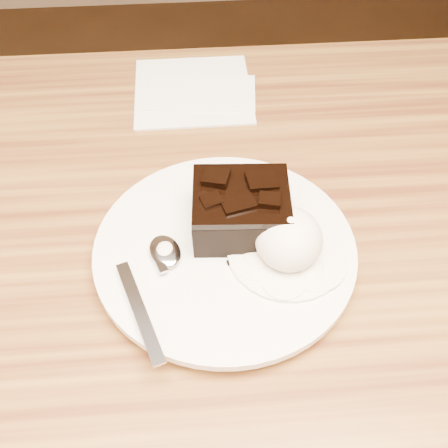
{
  "coord_description": "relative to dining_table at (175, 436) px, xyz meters",
  "views": [
    {
      "loc": [
        0.05,
        -0.3,
        1.17
      ],
      "look_at": [
        0.07,
        0.04,
        0.79
      ],
      "focal_mm": 44.5,
      "sensor_mm": 36.0,
      "label": 1
    }
  ],
  "objects": [
    {
      "name": "melt_puddle",
      "position": [
        0.13,
        0.01,
        0.4
      ],
      "size": [
        0.11,
        0.11,
        0.0
      ],
      "primitive_type": "cylinder",
      "color": "white",
      "rests_on": "plate"
    },
    {
      "name": "crumb_d",
      "position": [
        0.12,
        -0.02,
        0.4
      ],
      "size": [
        0.01,
        0.01,
        0.0
      ],
      "primitive_type": "cube",
      "rotation": [
        0.0,
        0.0,
        1.55
      ],
      "color": "black",
      "rests_on": "plate"
    },
    {
      "name": "crumb_a",
      "position": [
        0.1,
        0.0,
        0.4
      ],
      "size": [
        0.01,
        0.01,
        0.0
      ],
      "primitive_type": "cube",
      "rotation": [
        0.0,
        0.0,
        0.03
      ],
      "color": "black",
      "rests_on": "plate"
    },
    {
      "name": "crumb_b",
      "position": [
        0.08,
        0.01,
        0.4
      ],
      "size": [
        0.01,
        0.01,
        0.0
      ],
      "primitive_type": "cube",
      "rotation": [
        0.0,
        0.0,
        0.3
      ],
      "color": "black",
      "rests_on": "plate"
    },
    {
      "name": "plate",
      "position": [
        0.07,
        0.03,
        0.39
      ],
      "size": [
        0.25,
        0.25,
        0.02
      ],
      "primitive_type": "cylinder",
      "color": "white",
      "rests_on": "dining_table"
    },
    {
      "name": "ice_cream_scoop",
      "position": [
        0.13,
        0.01,
        0.42
      ],
      "size": [
        0.06,
        0.07,
        0.05
      ],
      "primitive_type": "ellipsoid",
      "color": "#F0E1CC",
      "rests_on": "plate"
    },
    {
      "name": "spoon",
      "position": [
        0.02,
        0.02,
        0.4
      ],
      "size": [
        0.08,
        0.16,
        0.01
      ],
      "primitive_type": null,
      "rotation": [
        0.0,
        0.0,
        0.33
      ],
      "color": "silver",
      "rests_on": "plate"
    },
    {
      "name": "napkin",
      "position": [
        0.05,
        0.3,
        0.38
      ],
      "size": [
        0.15,
        0.15,
        0.01
      ],
      "primitive_type": "cube",
      "rotation": [
        0.0,
        0.0,
        0.0
      ],
      "color": "white",
      "rests_on": "dining_table"
    },
    {
      "name": "brownie",
      "position": [
        0.09,
        0.05,
        0.42
      ],
      "size": [
        0.09,
        0.08,
        0.04
      ],
      "primitive_type": "cube",
      "rotation": [
        0.0,
        0.0,
        -0.06
      ],
      "color": "black",
      "rests_on": "plate"
    },
    {
      "name": "dining_table",
      "position": [
        0.0,
        0.0,
        0.0
      ],
      "size": [
        1.2,
        0.8,
        0.75
      ],
      "primitive_type": null,
      "color": "#512A16",
      "rests_on": "floor"
    },
    {
      "name": "crumb_c",
      "position": [
        0.13,
        0.02,
        0.4
      ],
      "size": [
        0.01,
        0.01,
        0.0
      ],
      "primitive_type": "cube",
      "rotation": [
        0.0,
        0.0,
        0.73
      ],
      "color": "black",
      "rests_on": "plate"
    }
  ]
}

